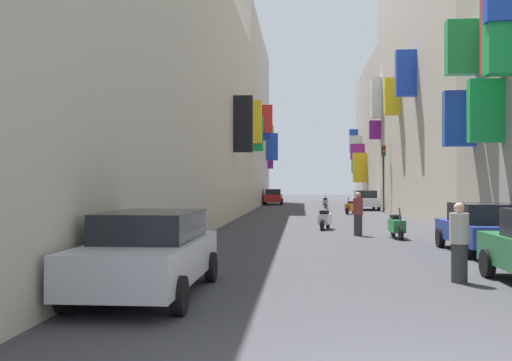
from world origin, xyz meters
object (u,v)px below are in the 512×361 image
object	(u,v)px
pedestrian_near_left	(459,243)
parked_car_red	(273,196)
traffic_light_near_corner	(384,167)
scooter_white	(325,219)
parked_car_silver	(150,251)
parked_car_blue	(484,227)
pedestrian_crossing	(358,214)
parked_car_white	(365,200)
scooter_green	(397,226)
scooter_orange	(351,207)
scooter_silver	(325,203)

from	to	relation	value
pedestrian_near_left	parked_car_red	bearing A→B (deg)	97.72
traffic_light_near_corner	scooter_white	bearing A→B (deg)	-107.08
parked_car_silver	scooter_white	world-z (taller)	parked_car_silver
parked_car_blue	pedestrian_near_left	bearing A→B (deg)	-112.47
parked_car_silver	pedestrian_crossing	distance (m)	12.91
parked_car_silver	traffic_light_near_corner	xyz separation A→B (m)	(8.56, 30.49, 2.42)
parked_car_red	parked_car_silver	bearing A→B (deg)	-89.97
parked_car_red	parked_car_white	distance (m)	13.44
scooter_green	pedestrian_near_left	distance (m)	9.29
pedestrian_near_left	traffic_light_near_corner	world-z (taller)	traffic_light_near_corner
pedestrian_crossing	parked_car_blue	bearing A→B (deg)	-59.49
parked_car_white	scooter_orange	xyz separation A→B (m)	(-1.66, -6.36, -0.32)
scooter_silver	scooter_white	distance (m)	22.45
parked_car_white	parked_car_red	bearing A→B (deg)	124.91
scooter_white	traffic_light_near_corner	distance (m)	16.59
parked_car_blue	scooter_orange	distance (m)	21.30
scooter_silver	pedestrian_near_left	size ratio (longest dim) A/B	1.18
parked_car_blue	parked_car_red	world-z (taller)	parked_car_red
scooter_orange	scooter_green	size ratio (longest dim) A/B	0.93
parked_car_white	traffic_light_near_corner	xyz separation A→B (m)	(0.89, -3.82, 2.41)
parked_car_red	scooter_white	xyz separation A→B (m)	(3.78, -30.49, -0.33)
scooter_green	scooter_orange	bearing A→B (deg)	90.66
scooter_orange	scooter_silver	distance (m)	9.41
scooter_green	parked_car_white	bearing A→B (deg)	86.39
parked_car_blue	parked_car_silver	world-z (taller)	parked_car_silver
scooter_orange	traffic_light_near_corner	distance (m)	4.52
parked_car_red	parked_car_white	world-z (taller)	parked_car_red
parked_car_white	pedestrian_crossing	distance (m)	22.54
parked_car_white	scooter_silver	distance (m)	4.18
parked_car_silver	scooter_silver	distance (m)	37.58
scooter_green	traffic_light_near_corner	world-z (taller)	traffic_light_near_corner
pedestrian_near_left	traffic_light_near_corner	size ratio (longest dim) A/B	0.34
parked_car_silver	scooter_silver	xyz separation A→B (m)	(4.74, 37.27, -0.32)
parked_car_blue	pedestrian_crossing	bearing A→B (deg)	120.51
parked_car_red	scooter_green	distance (m)	34.88
parked_car_silver	pedestrian_crossing	xyz separation A→B (m)	(4.90, 11.94, 0.06)
parked_car_red	scooter_silver	bearing A→B (deg)	-59.44
parked_car_blue	scooter_silver	distance (m)	30.70
parked_car_red	pedestrian_near_left	distance (m)	44.00
scooter_green	scooter_white	size ratio (longest dim) A/B	1.08
parked_car_blue	scooter_green	distance (m)	4.63
parked_car_blue	scooter_green	world-z (taller)	parked_car_blue
parked_car_blue	traffic_light_near_corner	world-z (taller)	traffic_light_near_corner
parked_car_silver	parked_car_red	bearing A→B (deg)	90.03
parked_car_silver	pedestrian_near_left	size ratio (longest dim) A/B	2.77
scooter_green	traffic_light_near_corner	size ratio (longest dim) A/B	0.42
parked_car_red	pedestrian_crossing	bearing A→B (deg)	-81.62
parked_car_white	traffic_light_near_corner	size ratio (longest dim) A/B	0.92
parked_car_white	scooter_orange	distance (m)	6.58
parked_car_blue	scooter_green	bearing A→B (deg)	112.35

